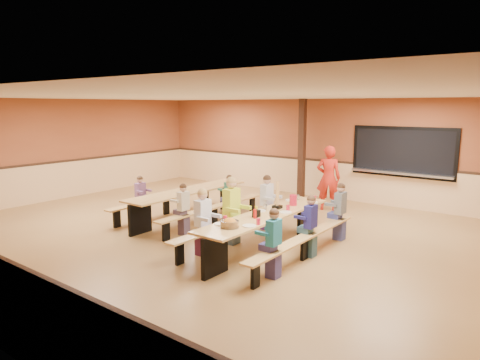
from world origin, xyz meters
The scene contains 23 objects.
ground centered at (0.00, 0.00, 0.00)m, with size 12.00×12.00×0.00m, color brown.
room_envelope centered at (0.00, 0.00, 0.69)m, with size 12.04×10.04×3.02m.
kitchen_pass_through centered at (2.60, 4.96, 1.49)m, with size 2.78×0.28×1.38m.
structural_post centered at (-0.20, 4.40, 1.50)m, with size 0.18×0.18×3.00m, color black.
cafeteria_table_main centered at (1.66, -0.27, 0.53)m, with size 1.91×3.70×0.74m.
cafeteria_table_second centered at (-1.19, 0.53, 0.53)m, with size 1.91×3.70×0.74m.
seated_child_white_left centered at (0.83, -1.19, 0.63)m, with size 0.39×0.32×1.26m, color silver, non-canonical shape.
seated_adult_yellow centered at (0.83, -0.33, 0.68)m, with size 0.44×0.36×1.36m, color #D8EA30, non-canonical shape.
seated_child_grey_left centered at (0.83, 0.96, 0.62)m, with size 0.38×0.31×1.24m, color silver, non-canonical shape.
seated_child_teal_right centered at (2.48, -1.31, 0.58)m, with size 0.34×0.28×1.15m, color teal, non-canonical shape.
seated_child_navy_right centered at (2.48, -0.05, 0.58)m, with size 0.34×0.28×1.15m, color navy, non-canonical shape.
seated_child_char_right centered at (2.48, 1.26, 0.60)m, with size 0.36×0.30×1.19m, color #565C61, non-canonical shape.
seated_child_purple_sec centered at (-2.02, -0.30, 0.55)m, with size 0.32×0.26×1.10m, color #794E7E, non-canonical shape.
seated_child_green_sec centered at (-0.37, 1.11, 0.55)m, with size 0.32×0.26×1.11m, color #2C674F, non-canonical shape.
seated_child_tan_sec centered at (-0.37, -0.49, 0.56)m, with size 0.33×0.27×1.12m, color beige, non-canonical shape.
standing_woman centered at (1.12, 3.51, 0.88)m, with size 0.64×0.42×1.75m, color red.
punch_pitcher centered at (1.70, 0.66, 0.85)m, with size 0.16×0.16×0.22m, color red.
chip_bowl centered at (1.68, -1.44, 0.81)m, with size 0.32×0.32×0.15m, color orange, non-canonical shape.
napkin_dispenser centered at (1.63, -0.58, 0.80)m, with size 0.10×0.14×0.13m, color black.
condiment_mustard centered at (1.54, -0.46, 0.82)m, with size 0.06×0.06×0.17m, color yellow.
condiment_ketchup centered at (1.67, -0.68, 0.82)m, with size 0.06×0.06×0.17m, color #B2140F.
table_paddle centered at (1.58, 0.23, 0.88)m, with size 0.16×0.16×0.56m.
place_settings centered at (1.66, -0.27, 0.80)m, with size 0.65×3.30×0.11m, color beige, non-canonical shape.
Camera 1 is at (6.08, -6.95, 2.79)m, focal length 32.00 mm.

